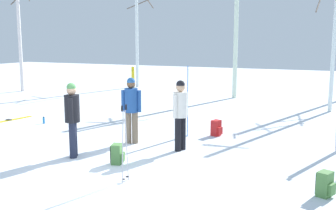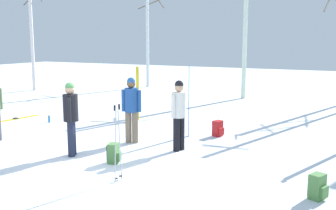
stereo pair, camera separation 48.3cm
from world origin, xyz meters
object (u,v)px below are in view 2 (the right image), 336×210
(person_0, at_px, (71,114))
(ski_pair_planted_0, at_px, (189,102))
(backpack_1, at_px, (114,154))
(birch_tree_0, at_px, (31,24))
(person_3, at_px, (179,111))
(ski_poles_0, at_px, (118,141))
(backpack_0, at_px, (318,187))
(birch_tree_1, at_px, (148,14))
(water_bottle_0, at_px, (49,119))
(backpack_2, at_px, (218,129))
(person_2, at_px, (131,106))
(ski_pair_planted_2, at_px, (138,94))
(ski_pair_lying_0, at_px, (17,119))
(birch_tree_2, at_px, (245,24))

(person_0, bearing_deg, ski_pair_planted_0, 60.39)
(backpack_1, bearing_deg, birch_tree_0, 141.80)
(person_3, relative_size, ski_poles_0, 1.16)
(ski_poles_0, bearing_deg, backpack_1, 128.86)
(backpack_0, height_order, birch_tree_1, birch_tree_1)
(person_3, bearing_deg, water_bottle_0, 168.06)
(person_3, xyz_separation_m, backpack_2, (0.35, 1.80, -0.77))
(person_2, relative_size, ski_pair_planted_2, 0.96)
(backpack_1, bearing_deg, ski_poles_0, -51.14)
(person_0, bearing_deg, person_3, 37.03)
(ski_pair_planted_0, distance_m, ski_pair_lying_0, 6.30)
(birch_tree_2, bearing_deg, person_2, -91.71)
(person_3, height_order, backpack_2, person_3)
(birch_tree_2, bearing_deg, backpack_0, -67.42)
(ski_pair_planted_0, distance_m, water_bottle_0, 4.93)
(person_2, xyz_separation_m, ski_pair_planted_2, (-1.44, 2.68, -0.09))
(water_bottle_0, bearing_deg, ski_pair_planted_2, 35.75)
(ski_pair_planted_2, bearing_deg, ski_pair_lying_0, -154.62)
(backpack_2, bearing_deg, ski_pair_planted_2, 162.91)
(backpack_1, distance_m, water_bottle_0, 5.13)
(backpack_0, distance_m, birch_tree_2, 12.24)
(ski_pair_lying_0, xyz_separation_m, backpack_0, (9.98, -2.70, 0.20))
(backpack_0, bearing_deg, ski_poles_0, -167.45)
(ski_poles_0, height_order, backpack_1, ski_poles_0)
(ski_pair_lying_0, xyz_separation_m, backpack_1, (5.75, -2.59, 0.20))
(person_0, xyz_separation_m, birch_tree_0, (-9.82, 8.62, 2.49))
(backpack_0, relative_size, birch_tree_0, 0.07)
(ski_pair_planted_0, height_order, ski_pair_lying_0, ski_pair_planted_0)
(person_0, bearing_deg, backpack_1, -2.12)
(person_2, distance_m, birch_tree_0, 12.79)
(person_0, relative_size, backpack_2, 3.90)
(person_2, bearing_deg, ski_pair_planted_2, 118.32)
(person_0, height_order, backpack_1, person_0)
(person_2, relative_size, backpack_1, 3.90)
(ski_pair_planted_0, xyz_separation_m, birch_tree_0, (-11.48, 5.70, 2.49))
(ski_pair_lying_0, bearing_deg, backpack_2, 6.43)
(ski_pair_lying_0, xyz_separation_m, birch_tree_0, (-5.26, 6.07, 3.46))
(ski_pair_lying_0, bearing_deg, ski_pair_planted_2, 25.38)
(ski_pair_lying_0, distance_m, backpack_2, 6.97)
(backpack_0, height_order, birch_tree_2, birch_tree_2)
(birch_tree_1, bearing_deg, backpack_2, -51.03)
(person_0, distance_m, birch_tree_0, 13.30)
(backpack_0, relative_size, water_bottle_0, 1.96)
(backpack_1, bearing_deg, birch_tree_1, 116.72)
(ski_pair_lying_0, bearing_deg, birch_tree_0, 130.90)
(ski_pair_planted_2, distance_m, backpack_1, 4.86)
(ski_poles_0, distance_m, backpack_1, 1.28)
(backpack_2, height_order, birch_tree_0, birch_tree_0)
(person_3, relative_size, ski_pair_lying_0, 1.03)
(ski_pair_lying_0, relative_size, backpack_0, 3.77)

